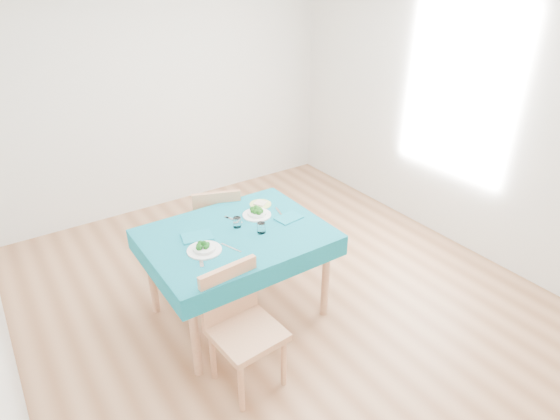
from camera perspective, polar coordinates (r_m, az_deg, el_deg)
room_shell at (r=3.43m, az=0.00°, el=7.36°), size 4.02×4.52×2.73m
table at (r=3.73m, az=-5.14°, el=-7.81°), size 1.34×1.02×0.76m
chair_near at (r=3.08m, az=-4.13°, el=-13.41°), size 0.45×0.49×1.05m
chair_far at (r=4.26m, az=-7.81°, el=-0.94°), size 0.54×0.56×1.02m
bowl_near at (r=3.32m, az=-9.24°, el=-4.41°), size 0.25×0.25×0.07m
bowl_far at (r=3.73m, az=-2.85°, el=-0.22°), size 0.23×0.23×0.07m
fork_near at (r=3.26m, az=-9.62°, el=-5.89°), size 0.10×0.20×0.00m
knife_near at (r=3.35m, az=-5.98°, el=-4.59°), size 0.08×0.18×0.00m
fork_far at (r=3.70m, az=-5.62°, el=-1.21°), size 0.08×0.16×0.00m
knife_far at (r=3.77m, az=0.08°, el=-0.47°), size 0.07×0.23×0.00m
napkin_near at (r=3.50m, az=-10.06°, el=-3.23°), size 0.25×0.20×0.01m
napkin_far at (r=3.70m, az=1.07°, el=-0.97°), size 0.22×0.17×0.01m
tumbler_center at (r=3.58m, az=-5.26°, el=-1.50°), size 0.06×0.06×0.08m
tumbler_side at (r=3.50m, az=-2.30°, el=-2.19°), size 0.06×0.06×0.08m
side_plate at (r=3.91m, az=-2.40°, el=0.70°), size 0.18×0.18×0.01m
bread_slice at (r=3.91m, az=-2.40°, el=0.85°), size 0.12×0.12×0.01m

